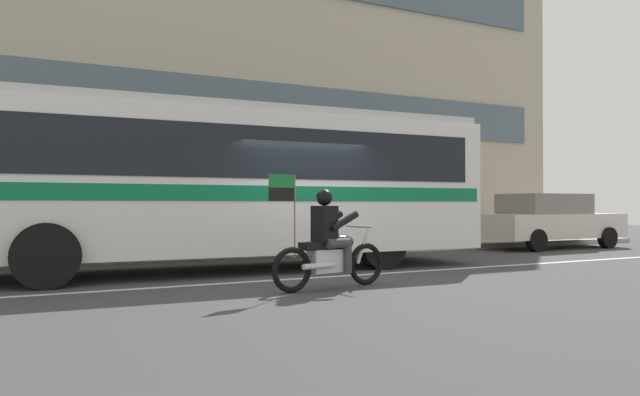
{
  "coord_description": "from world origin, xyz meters",
  "views": [
    {
      "loc": [
        -4.61,
        -9.97,
        1.33
      ],
      "look_at": [
        0.03,
        -0.65,
        1.44
      ],
      "focal_mm": 32.4,
      "sensor_mm": 36.0,
      "label": 1
    }
  ],
  "objects_px": {
    "motorcycle_with_rider": "(329,246)",
    "parked_sedan_curbside": "(549,220)",
    "transit_bus": "(227,177)",
    "fire_hydrant": "(139,240)"
  },
  "relations": [
    {
      "from": "parked_sedan_curbside",
      "to": "motorcycle_with_rider",
      "type": "bearing_deg",
      "value": -155.34
    },
    {
      "from": "transit_bus",
      "to": "fire_hydrant",
      "type": "height_order",
      "value": "transit_bus"
    },
    {
      "from": "fire_hydrant",
      "to": "parked_sedan_curbside",
      "type": "bearing_deg",
      "value": -4.92
    },
    {
      "from": "transit_bus",
      "to": "motorcycle_with_rider",
      "type": "height_order",
      "value": "transit_bus"
    },
    {
      "from": "transit_bus",
      "to": "fire_hydrant",
      "type": "distance_m",
      "value": 3.06
    },
    {
      "from": "parked_sedan_curbside",
      "to": "fire_hydrant",
      "type": "relative_size",
      "value": 6.37
    },
    {
      "from": "transit_bus",
      "to": "parked_sedan_curbside",
      "type": "bearing_deg",
      "value": 7.52
    },
    {
      "from": "motorcycle_with_rider",
      "to": "parked_sedan_curbside",
      "type": "bearing_deg",
      "value": 24.66
    },
    {
      "from": "transit_bus",
      "to": "fire_hydrant",
      "type": "bearing_deg",
      "value": 118.59
    },
    {
      "from": "parked_sedan_curbside",
      "to": "transit_bus",
      "type": "bearing_deg",
      "value": -172.48
    }
  ]
}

